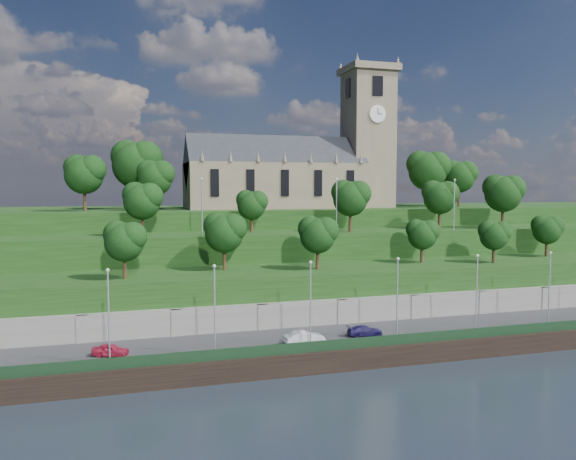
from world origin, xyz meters
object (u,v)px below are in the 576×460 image
object	(u,v)px
car_left	(110,350)
car_middle	(304,338)
car_right	(365,331)
church	(301,167)

from	to	relation	value
car_left	car_middle	bearing A→B (deg)	-75.63
car_right	car_left	bearing A→B (deg)	95.88
car_middle	church	bearing A→B (deg)	-20.18
church	car_right	bearing A→B (deg)	-97.51
car_left	church	bearing A→B (deg)	-20.30
car_left	car_right	world-z (taller)	car_left
car_left	car_middle	size ratio (longest dim) A/B	0.82
church	car_right	xyz separation A→B (m)	(-5.38, -40.78, -19.94)
car_middle	car_right	distance (m)	7.76
church	car_middle	xyz separation A→B (m)	(-13.02, -42.12, -19.80)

